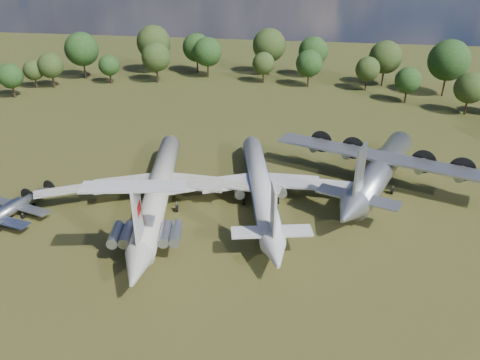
% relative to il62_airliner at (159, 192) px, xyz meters
% --- Properties ---
extents(ground, '(300.00, 300.00, 0.00)m').
position_rel_il62_airliner_xyz_m(ground, '(2.34, 0.70, -2.50)').
color(ground, '#293E14').
rests_on(ground, ground).
extents(il62_airliner, '(48.29, 57.56, 5.00)m').
position_rel_il62_airliner_xyz_m(il62_airliner, '(0.00, 0.00, 0.00)').
color(il62_airliner, silver).
rests_on(il62_airliner, ground).
extents(tu104_jet, '(44.94, 53.84, 4.72)m').
position_rel_il62_airliner_xyz_m(tu104_jet, '(15.84, 4.16, -0.14)').
color(tu104_jet, silver).
rests_on(tu104_jet, ground).
extents(an12_transport, '(50.39, 53.02, 5.59)m').
position_rel_il62_airliner_xyz_m(an12_transport, '(35.58, 12.25, 0.30)').
color(an12_transport, '#ACAEB4').
rests_on(an12_transport, ground).
extents(small_prop_northwest, '(15.35, 18.32, 2.32)m').
position_rel_il62_airliner_xyz_m(small_prop_northwest, '(-21.04, -6.54, -1.34)').
color(small_prop_northwest, '#989AA0').
rests_on(small_prop_northwest, ground).
extents(person_on_il62, '(0.68, 0.55, 1.64)m').
position_rel_il62_airliner_xyz_m(person_on_il62, '(2.70, -13.73, 3.32)').
color(person_on_il62, brown).
rests_on(person_on_il62, il62_airliner).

